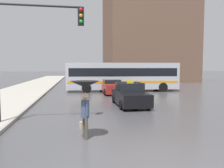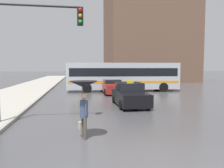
{
  "view_description": "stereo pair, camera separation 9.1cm",
  "coord_description": "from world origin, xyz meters",
  "px_view_note": "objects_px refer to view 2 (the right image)",
  "views": [
    {
      "loc": [
        -2.09,
        -5.61,
        2.55
      ],
      "look_at": [
        0.45,
        9.47,
        1.4
      ],
      "focal_mm": 35.0,
      "sensor_mm": 36.0,
      "label": 1
    },
    {
      "loc": [
        -2.01,
        -5.62,
        2.55
      ],
      "look_at": [
        0.45,
        9.47,
        1.4
      ],
      "focal_mm": 35.0,
      "sensor_mm": 36.0,
      "label": 2
    }
  ],
  "objects_px": {
    "sedan_red": "(112,87)",
    "pedestrian_with_umbrella": "(84,92)",
    "taxi": "(130,95)",
    "city_bus": "(123,75)",
    "traffic_light": "(33,37)"
  },
  "relations": [
    {
      "from": "taxi",
      "to": "sedan_red",
      "type": "relative_size",
      "value": 0.88
    },
    {
      "from": "traffic_light",
      "to": "taxi",
      "type": "bearing_deg",
      "value": 36.01
    },
    {
      "from": "city_bus",
      "to": "pedestrian_with_umbrella",
      "type": "relative_size",
      "value": 5.8
    },
    {
      "from": "sedan_red",
      "to": "traffic_light",
      "type": "relative_size",
      "value": 0.85
    },
    {
      "from": "city_bus",
      "to": "traffic_light",
      "type": "height_order",
      "value": "traffic_light"
    },
    {
      "from": "taxi",
      "to": "pedestrian_with_umbrella",
      "type": "distance_m",
      "value": 7.26
    },
    {
      "from": "taxi",
      "to": "pedestrian_with_umbrella",
      "type": "height_order",
      "value": "pedestrian_with_umbrella"
    },
    {
      "from": "pedestrian_with_umbrella",
      "to": "traffic_light",
      "type": "relative_size",
      "value": 0.37
    },
    {
      "from": "taxi",
      "to": "city_bus",
      "type": "xyz_separation_m",
      "value": [
        1.46,
        9.09,
        1.0
      ]
    },
    {
      "from": "sedan_red",
      "to": "pedestrian_with_umbrella",
      "type": "relative_size",
      "value": 2.29
    },
    {
      "from": "taxi",
      "to": "pedestrian_with_umbrella",
      "type": "xyz_separation_m",
      "value": [
        -3.27,
        -6.41,
        0.97
      ]
    },
    {
      "from": "taxi",
      "to": "pedestrian_with_umbrella",
      "type": "relative_size",
      "value": 2.0
    },
    {
      "from": "city_bus",
      "to": "pedestrian_with_umbrella",
      "type": "bearing_deg",
      "value": -13.1
    },
    {
      "from": "sedan_red",
      "to": "taxi",
      "type": "bearing_deg",
      "value": 90.25
    },
    {
      "from": "sedan_red",
      "to": "traffic_light",
      "type": "bearing_deg",
      "value": 64.28
    }
  ]
}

